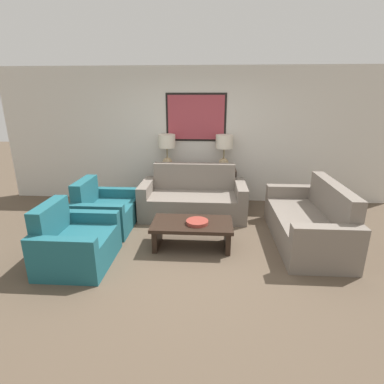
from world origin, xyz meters
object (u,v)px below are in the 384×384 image
at_px(table_lamp_right, 224,147).
at_px(armchair_near_back_wall, 104,212).
at_px(console_table, 195,186).
at_px(table_lamp_left, 167,146).
at_px(coffee_table, 192,229).
at_px(couch_by_back_wall, 193,199).
at_px(couch_by_side, 309,223).
at_px(armchair_near_camera, 75,244).
at_px(decorative_bowl, 197,222).

xyz_separation_m(table_lamp_right, armchair_near_back_wall, (-1.99, -1.32, -0.89)).
distance_m(console_table, table_lamp_left, 0.98).
distance_m(console_table, coffee_table, 1.87).
bearing_deg(couch_by_back_wall, table_lamp_right, 49.56).
relative_size(console_table, table_lamp_left, 2.40).
distance_m(coffee_table, armchair_near_back_wall, 1.58).
relative_size(couch_by_side, armchair_near_camera, 1.91).
xyz_separation_m(couch_by_side, decorative_bowl, (-1.66, -0.32, 0.11)).
bearing_deg(couch_by_side, armchair_near_back_wall, 175.22).
bearing_deg(couch_by_side, console_table, 138.30).
bearing_deg(console_table, decorative_bowl, -86.09).
bearing_deg(armchair_near_back_wall, coffee_table, -20.28).
height_order(couch_by_side, armchair_near_back_wall, couch_by_side).
bearing_deg(decorative_bowl, coffee_table, 152.69).
distance_m(couch_by_back_wall, coffee_table, 1.22).
bearing_deg(coffee_table, table_lamp_left, 108.11).
xyz_separation_m(table_lamp_left, coffee_table, (0.61, -1.87, -0.88)).
bearing_deg(armchair_near_camera, couch_by_back_wall, 51.04).
height_order(table_lamp_left, table_lamp_right, same).
bearing_deg(console_table, coffee_table, -88.30).
height_order(decorative_bowl, armchair_near_back_wall, armchair_near_back_wall).
xyz_separation_m(couch_by_back_wall, decorative_bowl, (0.13, -1.26, 0.11)).
bearing_deg(decorative_bowl, armchair_near_back_wall, 159.37).
relative_size(couch_by_side, coffee_table, 1.63).
relative_size(table_lamp_left, armchair_near_back_wall, 0.68).
distance_m(coffee_table, armchair_near_camera, 1.58).
relative_size(coffee_table, armchair_near_back_wall, 1.17).
bearing_deg(armchair_near_camera, decorative_bowl, 18.10).
relative_size(couch_by_back_wall, armchair_near_back_wall, 1.91).
bearing_deg(table_lamp_right, couch_by_side, -52.31).
xyz_separation_m(couch_by_back_wall, armchair_near_back_wall, (-1.43, -0.67, -0.02)).
bearing_deg(armchair_near_back_wall, table_lamp_left, 56.62).
relative_size(couch_by_back_wall, coffee_table, 1.63).
relative_size(table_lamp_left, decorative_bowl, 2.13).
distance_m(table_lamp_left, couch_by_back_wall, 1.22).
height_order(couch_by_back_wall, couch_by_side, same).
bearing_deg(couch_by_back_wall, couch_by_side, -27.72).
distance_m(console_table, couch_by_side, 2.39).
relative_size(console_table, armchair_near_back_wall, 1.64).
bearing_deg(coffee_table, decorative_bowl, -27.31).
distance_m(table_lamp_left, couch_by_side, 2.96).
height_order(armchair_near_back_wall, armchair_near_camera, same).
bearing_deg(table_lamp_left, couch_by_back_wall, -49.56).
distance_m(table_lamp_right, couch_by_side, 2.19).
bearing_deg(table_lamp_right, coffee_table, -104.99).
height_order(table_lamp_left, couch_by_back_wall, table_lamp_left).
distance_m(table_lamp_left, armchair_near_camera, 2.72).
bearing_deg(couch_by_back_wall, coffee_table, -87.40).
xyz_separation_m(console_table, armchair_near_camera, (-1.43, -2.42, -0.08)).
height_order(couch_by_back_wall, armchair_near_back_wall, couch_by_back_wall).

